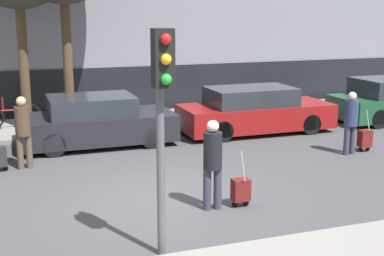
# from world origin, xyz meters

# --- Properties ---
(ground_plane) EXTENTS (80.00, 80.00, 0.00)m
(ground_plane) POSITION_xyz_m (0.00, 0.00, 0.00)
(ground_plane) COLOR #424244
(sidewalk_far) EXTENTS (28.00, 3.00, 0.12)m
(sidewalk_far) POSITION_xyz_m (0.00, 7.00, 0.06)
(sidewalk_far) COLOR gray
(sidewalk_far) RESTS_ON ground_plane
(parked_car_1) EXTENTS (4.05, 1.90, 1.34)m
(parked_car_1) POSITION_xyz_m (-0.60, 4.70, 0.63)
(parked_car_1) COLOR black
(parked_car_1) RESTS_ON ground_plane
(parked_car_2) EXTENTS (4.51, 1.79, 1.36)m
(parked_car_2) POSITION_xyz_m (4.07, 4.65, 0.64)
(parked_car_2) COLOR maroon
(parked_car_2) RESTS_ON ground_plane
(pedestrian_left) EXTENTS (0.35, 0.34, 1.68)m
(pedestrian_left) POSITION_xyz_m (-2.54, 3.06, 0.95)
(pedestrian_left) COLOR #4C4233
(pedestrian_left) RESTS_ON ground_plane
(pedestrian_center) EXTENTS (0.35, 0.34, 1.67)m
(pedestrian_center) POSITION_xyz_m (0.58, -0.77, 0.95)
(pedestrian_center) COLOR #383347
(pedestrian_center) RESTS_ON ground_plane
(trolley_center) EXTENTS (0.34, 0.29, 1.07)m
(trolley_center) POSITION_xyz_m (1.13, -0.82, 0.32)
(trolley_center) COLOR maroon
(trolley_center) RESTS_ON ground_plane
(pedestrian_right) EXTENTS (0.35, 0.34, 1.60)m
(pedestrian_right) POSITION_xyz_m (5.25, 1.61, 0.90)
(pedestrian_right) COLOR #383347
(pedestrian_right) RESTS_ON ground_plane
(trolley_right) EXTENTS (0.34, 0.29, 1.10)m
(trolley_right) POSITION_xyz_m (5.79, 1.71, 0.34)
(trolley_right) COLOR maroon
(trolley_right) RESTS_ON ground_plane
(traffic_light) EXTENTS (0.28, 0.47, 3.35)m
(traffic_light) POSITION_xyz_m (-0.82, -2.37, 2.40)
(traffic_light) COLOR #515154
(traffic_light) RESTS_ON ground_plane
(parked_bicycle) EXTENTS (1.77, 0.06, 0.96)m
(parked_bicycle) POSITION_xyz_m (-2.77, 7.00, 0.49)
(parked_bicycle) COLOR black
(parked_bicycle) RESTS_ON sidewalk_far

